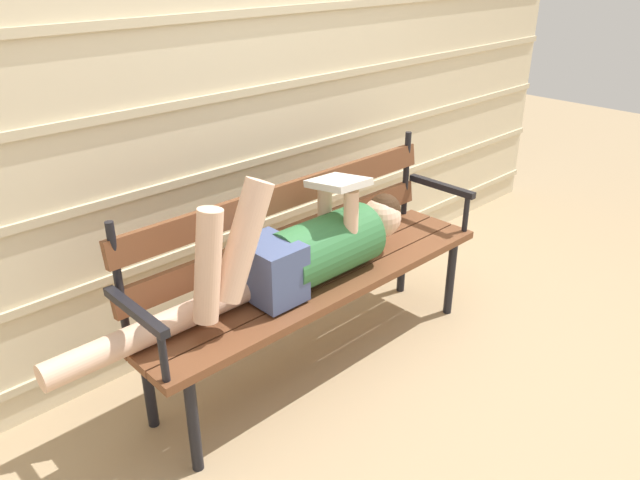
% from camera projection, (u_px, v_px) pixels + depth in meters
% --- Properties ---
extents(ground_plane, '(12.00, 12.00, 0.00)m').
position_uv_depth(ground_plane, '(341.00, 374.00, 2.82)').
color(ground_plane, tan).
extents(house_siding, '(5.31, 0.08, 2.35)m').
position_uv_depth(house_siding, '(233.00, 92.00, 2.77)').
color(house_siding, beige).
rests_on(house_siding, ground).
extents(park_bench, '(1.79, 0.43, 0.91)m').
position_uv_depth(park_bench, '(310.00, 261.00, 2.74)').
color(park_bench, brown).
rests_on(park_bench, ground).
extents(reclining_person, '(1.69, 0.27, 0.58)m').
position_uv_depth(reclining_person, '(301.00, 251.00, 2.58)').
color(reclining_person, '#33703D').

